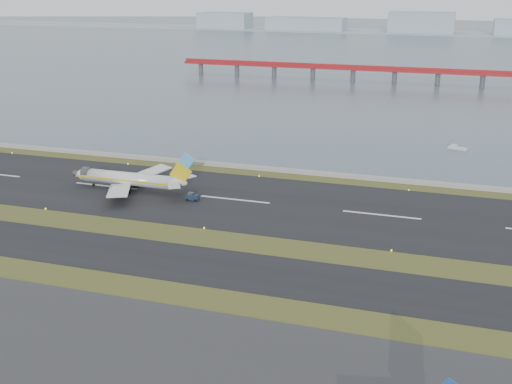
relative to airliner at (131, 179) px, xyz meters
The scene contains 11 objects.
ground 42.21m from the airliner, 42.89° to the right, with size 1000.00×1000.00×0.00m, color #364418.
apron_strip 89.19m from the airliner, 69.77° to the right, with size 1000.00×50.00×0.10m, color #313134.
taxiway_strip 51.11m from the airliner, 52.81° to the right, with size 1000.00×18.00×0.10m, color black.
runway_strip 31.04m from the airliner, ahead, with size 1000.00×45.00×0.10m, color black.
seawall 44.08m from the airliner, 45.51° to the left, with size 1000.00×2.50×1.00m, color #969691.
bay_water 432.49m from the airliner, 85.91° to the left, with size 1400.00×800.00×1.30m, color #414E5D.
red_pier 227.16m from the airliner, 77.07° to the left, with size 260.00×5.00×10.20m.
far_shoreline 593.05m from the airliner, 85.70° to the left, with size 1400.00×80.00×60.50m.
airliner is the anchor object (origin of this frame).
pushback_tug 20.16m from the airliner, ahead, with size 3.53×2.14×2.23m.
workboat_near 117.02m from the airliner, 41.06° to the left, with size 7.13×4.18×1.65m.
Camera 1 is at (55.86, -126.97, 58.16)m, focal length 45.00 mm.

